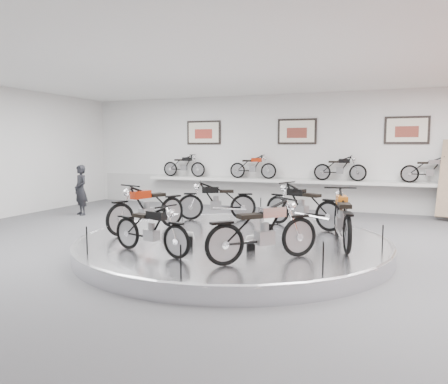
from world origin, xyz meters
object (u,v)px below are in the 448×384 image
at_px(bike_d, 151,229).
at_px(bike_c, 147,207).
at_px(bike_e, 263,230).
at_px(bike_f, 342,217).
at_px(bike_b, 217,201).
at_px(shelf, 295,181).
at_px(display_platform, 232,245).
at_px(bike_a, 302,205).
at_px(visitor, 81,190).

bearing_deg(bike_d, bike_c, 137.50).
xyz_separation_m(bike_c, bike_e, (3.10, -1.56, -0.02)).
bearing_deg(bike_e, bike_f, 11.53).
distance_m(bike_b, bike_f, 3.77).
xyz_separation_m(shelf, bike_f, (2.20, -6.31, -0.16)).
bearing_deg(bike_f, bike_c, 79.19).
height_order(display_platform, bike_d, bike_d).
distance_m(bike_a, visitor, 7.43).
bearing_deg(shelf, bike_c, -107.33).
distance_m(bike_d, bike_f, 3.62).
bearing_deg(bike_b, bike_e, 101.41).
bearing_deg(bike_d, display_platform, 79.04).
xyz_separation_m(bike_a, bike_d, (-2.03, -3.45, -0.08)).
distance_m(shelf, bike_a, 4.89).
distance_m(bike_c, bike_d, 2.10).
bearing_deg(bike_a, bike_d, 83.54).
bearing_deg(bike_d, shelf, 99.15).
relative_size(shelf, bike_c, 6.01).
relative_size(bike_e, bike_f, 0.96).
xyz_separation_m(shelf, visitor, (-6.18, -3.47, -0.20)).
distance_m(display_platform, visitor, 6.87).
height_order(bike_a, bike_f, bike_f).
bearing_deg(bike_b, display_platform, 99.22).
bearing_deg(shelf, display_platform, -90.00).
bearing_deg(bike_c, display_platform, 111.08).
relative_size(bike_a, bike_b, 1.05).
xyz_separation_m(bike_c, bike_f, (4.20, 0.12, 0.01)).
xyz_separation_m(bike_c, bike_d, (1.12, -1.77, -0.09)).
bearing_deg(bike_b, bike_a, 152.56).
distance_m(bike_b, bike_e, 4.13).
relative_size(bike_e, visitor, 1.10).
xyz_separation_m(bike_f, visitor, (-8.38, 2.84, -0.04)).
distance_m(bike_c, bike_e, 3.47).
relative_size(bike_c, bike_e, 1.04).
distance_m(shelf, visitor, 7.09).
height_order(bike_b, bike_d, bike_b).
bearing_deg(display_platform, bike_c, -179.25).
relative_size(display_platform, bike_f, 3.46).
distance_m(bike_e, bike_f, 2.00).
bearing_deg(bike_f, bike_d, 109.07).
height_order(shelf, bike_a, bike_a).
height_order(display_platform, bike_f, bike_f).
bearing_deg(bike_c, bike_a, 138.37).
distance_m(bike_c, visitor, 5.12).
relative_size(shelf, bike_f, 5.95).
bearing_deg(bike_f, display_platform, 79.97).
xyz_separation_m(display_platform, bike_e, (1.10, -1.59, 0.67)).
bearing_deg(visitor, shelf, 57.40).
bearing_deg(visitor, display_platform, 2.73).
height_order(bike_a, bike_e, bike_a).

